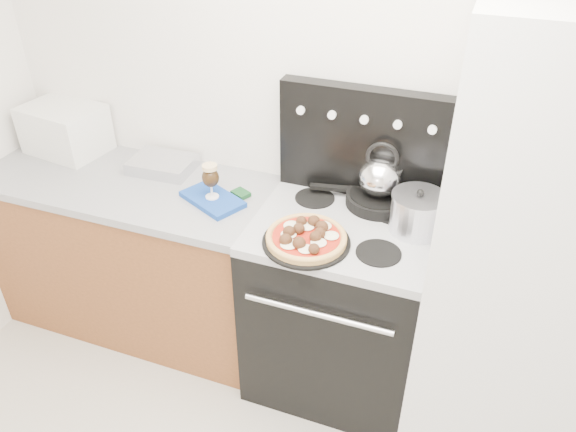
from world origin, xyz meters
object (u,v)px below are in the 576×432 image
at_px(oven_mitt, 212,199).
at_px(tea_kettle, 381,174).
at_px(pizza_pan, 306,242).
at_px(beer_glass, 211,181).
at_px(stove_body, 339,308).
at_px(pizza, 306,236).
at_px(fridge, 521,257).
at_px(toaster_oven, 65,129).
at_px(base_cabinet, 139,256).
at_px(skillet, 378,199).
at_px(stock_pot, 417,214).

distance_m(oven_mitt, tea_kettle, 0.76).
bearing_deg(pizza_pan, beer_glass, 160.86).
relative_size(stove_body, beer_glass, 5.25).
bearing_deg(stove_body, pizza, -120.50).
distance_m(beer_glass, pizza_pan, 0.55).
bearing_deg(fridge, pizza, -168.93).
height_order(oven_mitt, pizza_pan, pizza_pan).
bearing_deg(toaster_oven, beer_glass, -3.69).
bearing_deg(base_cabinet, oven_mitt, -3.69).
bearing_deg(stove_body, beer_glass, -179.40).
height_order(toaster_oven, skillet, toaster_oven).
relative_size(base_cabinet, oven_mitt, 4.99).
bearing_deg(fridge, beer_glass, 179.19).
relative_size(pizza, stock_pot, 1.49).
bearing_deg(base_cabinet, beer_glass, -3.69).
bearing_deg(pizza, toaster_oven, 165.56).
xyz_separation_m(base_cabinet, skillet, (1.20, 0.18, 0.52)).
bearing_deg(base_cabinet, pizza_pan, -11.79).
relative_size(stove_body, tea_kettle, 4.16).
distance_m(fridge, skillet, 0.64).
relative_size(toaster_oven, skillet, 1.37).
bearing_deg(skillet, oven_mitt, -163.82).
xyz_separation_m(beer_glass, pizza_pan, (0.51, -0.18, -0.08)).
bearing_deg(beer_glass, stock_pot, 4.25).
bearing_deg(skillet, beer_glass, -163.82).
distance_m(beer_glass, tea_kettle, 0.75).
relative_size(fridge, beer_glass, 11.33).
xyz_separation_m(beer_glass, pizza, (0.51, -0.18, -0.05)).
xyz_separation_m(oven_mitt, pizza_pan, (0.51, -0.18, 0.01)).
relative_size(stove_body, fridge, 0.46).
xyz_separation_m(beer_glass, tea_kettle, (0.71, 0.21, 0.07)).
distance_m(pizza_pan, tea_kettle, 0.46).
xyz_separation_m(toaster_oven, tea_kettle, (1.65, 0.01, 0.05)).
height_order(pizza, stock_pot, stock_pot).
bearing_deg(pizza, oven_mitt, 160.86).
relative_size(toaster_oven, beer_glass, 2.32).
relative_size(beer_glass, stock_pot, 0.77).
bearing_deg(oven_mitt, pizza, -19.14).
height_order(toaster_oven, pizza_pan, toaster_oven).
relative_size(skillet, stock_pot, 1.31).
height_order(beer_glass, tea_kettle, tea_kettle).
relative_size(toaster_oven, tea_kettle, 1.84).
bearing_deg(skillet, base_cabinet, -171.69).
bearing_deg(stock_pot, base_cabinet, -178.53).
distance_m(pizza, stock_pot, 0.47).
bearing_deg(stove_body, pizza_pan, -120.50).
bearing_deg(stock_pot, fridge, -11.68).
xyz_separation_m(fridge, oven_mitt, (-1.32, 0.02, -0.04)).
bearing_deg(tea_kettle, pizza_pan, -110.46).
relative_size(beer_glass, pizza, 0.52).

